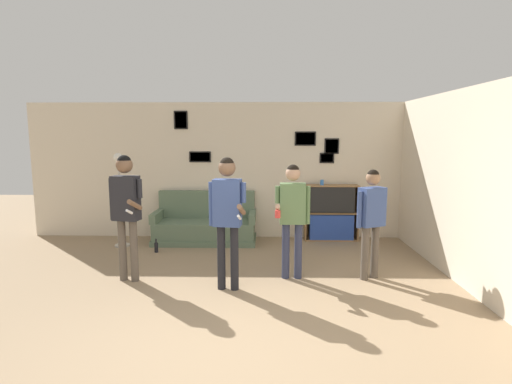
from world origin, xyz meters
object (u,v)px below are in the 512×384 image
object	(u,v)px
person_player_foreground_center	(227,209)
drinking_cup	(322,182)
couch	(205,226)
person_spectator_near_bookshelf	(372,213)
floor_lamp	(120,187)
bottle_on_floor	(156,247)
person_player_foreground_left	(126,204)
person_watcher_holding_cup	(292,210)
bookshelf	(331,213)

from	to	relation	value
person_player_foreground_center	drinking_cup	distance (m)	3.07
couch	person_spectator_near_bookshelf	xyz separation A→B (m)	(2.68, -1.97, 0.66)
floor_lamp	person_spectator_near_bookshelf	distance (m)	4.49
couch	bottle_on_floor	xyz separation A→B (m)	(-0.76, -0.76, -0.21)
person_player_foreground_left	bottle_on_floor	bearing A→B (deg)	89.54
couch	person_watcher_holding_cup	bearing A→B (deg)	-51.96
bookshelf	person_watcher_holding_cup	distance (m)	2.41
person_player_foreground_center	drinking_cup	world-z (taller)	person_player_foreground_center
bookshelf	floor_lamp	bearing A→B (deg)	-172.03
floor_lamp	person_watcher_holding_cup	bearing A→B (deg)	-27.84
floor_lamp	person_watcher_holding_cup	xyz separation A→B (m)	(3.06, -1.62, -0.10)
couch	person_player_foreground_center	world-z (taller)	person_player_foreground_center
floor_lamp	bottle_on_floor	bearing A→B (deg)	-27.43
couch	person_player_foreground_center	size ratio (longest dim) A/B	1.10
person_player_foreground_center	bottle_on_floor	bearing A→B (deg)	130.56
floor_lamp	person_player_foreground_left	distance (m)	1.91
floor_lamp	bookshelf	bearing A→B (deg)	7.97
person_player_foreground_left	drinking_cup	world-z (taller)	person_player_foreground_left
person_watcher_holding_cup	bottle_on_floor	size ratio (longest dim) A/B	6.79
drinking_cup	person_watcher_holding_cup	bearing A→B (deg)	-108.28
couch	floor_lamp	xyz separation A→B (m)	(-1.51, -0.37, 0.81)
couch	drinking_cup	world-z (taller)	drinking_cup
person_player_foreground_center	bottle_on_floor	size ratio (longest dim) A/B	7.31
person_player_foreground_left	person_player_foreground_center	distance (m)	1.47
bookshelf	bottle_on_floor	world-z (taller)	bookshelf
bookshelf	person_player_foreground_left	size ratio (longest dim) A/B	0.61
person_watcher_holding_cup	drinking_cup	xyz separation A→B (m)	(0.72, 2.18, 0.13)
person_player_foreground_left	couch	bearing A→B (deg)	70.05
bottle_on_floor	person_player_foreground_left	bearing A→B (deg)	-90.46
couch	person_spectator_near_bookshelf	distance (m)	3.39
bookshelf	person_spectator_near_bookshelf	distance (m)	2.21
couch	floor_lamp	size ratio (longest dim) A/B	1.13
person_player_foreground_left	drinking_cup	distance (m)	3.83
person_watcher_holding_cup	person_spectator_near_bookshelf	xyz separation A→B (m)	(1.12, 0.02, -0.05)
bottle_on_floor	drinking_cup	bearing A→B (deg)	17.27
person_watcher_holding_cup	person_spectator_near_bookshelf	distance (m)	1.13
couch	person_player_foreground_center	distance (m)	2.64
floor_lamp	person_player_foreground_center	size ratio (longest dim) A/B	0.98
person_watcher_holding_cup	person_spectator_near_bookshelf	size ratio (longest dim) A/B	1.04
person_watcher_holding_cup	bottle_on_floor	bearing A→B (deg)	152.03
floor_lamp	bottle_on_floor	xyz separation A→B (m)	(0.74, -0.39, -1.02)
couch	person_watcher_holding_cup	size ratio (longest dim) A/B	1.19
couch	bookshelf	distance (m)	2.49
couch	person_player_foreground_left	bearing A→B (deg)	-109.95
person_player_foreground_center	person_spectator_near_bookshelf	size ratio (longest dim) A/B	1.12
bookshelf	floor_lamp	size ratio (longest dim) A/B	0.63
person_watcher_holding_cup	bottle_on_floor	world-z (taller)	person_watcher_holding_cup
floor_lamp	drinking_cup	size ratio (longest dim) A/B	17.25
person_spectator_near_bookshelf	bottle_on_floor	size ratio (longest dim) A/B	6.51
couch	person_player_foreground_left	world-z (taller)	person_player_foreground_left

